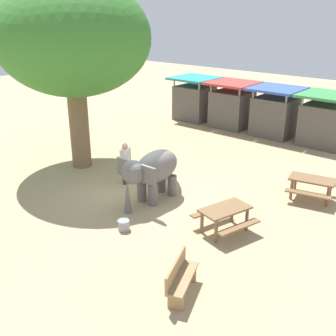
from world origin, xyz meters
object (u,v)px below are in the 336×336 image
(wooden_bench, at_px, (180,277))
(market_stall_green, at_px, (325,123))
(market_stall_teal, at_px, (194,101))
(person_handler, at_px, (126,160))
(market_stall_blue, at_px, (275,114))
(elephant, at_px, (152,170))
(feed_bucket, at_px, (124,225))
(market_stall_red, at_px, (232,107))
(shade_tree_main, at_px, (72,39))
(picnic_table_near, at_px, (225,214))
(picnic_table_far, at_px, (312,184))

(wooden_bench, relative_size, market_stall_green, 0.58)
(market_stall_teal, relative_size, market_stall_green, 1.00)
(person_handler, relative_size, market_stall_blue, 0.64)
(elephant, distance_m, feed_bucket, 2.40)
(person_handler, distance_m, market_stall_red, 9.56)
(shade_tree_main, height_order, wooden_bench, shade_tree_main)
(market_stall_green, distance_m, feed_bucket, 12.11)
(person_handler, height_order, feed_bucket, person_handler)
(picnic_table_near, distance_m, market_stall_blue, 10.67)
(picnic_table_near, bearing_deg, shade_tree_main, -79.92)
(elephant, xyz_separation_m, picnic_table_far, (4.17, 3.64, -0.53))
(wooden_bench, distance_m, picnic_table_near, 3.19)
(shade_tree_main, distance_m, wooden_bench, 10.37)
(person_handler, bearing_deg, market_stall_teal, 117.36)
(elephant, distance_m, shade_tree_main, 6.13)
(elephant, xyz_separation_m, market_stall_blue, (-0.36, 9.89, 0.02))
(picnic_table_near, relative_size, market_stall_green, 0.73)
(market_stall_red, bearing_deg, person_handler, -82.55)
(market_stall_green, bearing_deg, wooden_bench, -83.05)
(picnic_table_near, distance_m, market_stall_teal, 13.29)
(person_handler, height_order, wooden_bench, person_handler)
(elephant, xyz_separation_m, shade_tree_main, (-4.56, 0.57, 4.06))
(elephant, distance_m, market_stall_green, 10.15)
(elephant, bearing_deg, market_stall_green, 167.21)
(feed_bucket, bearing_deg, market_stall_red, 107.08)
(elephant, relative_size, market_stall_red, 0.99)
(elephant, bearing_deg, wooden_bench, 49.53)
(market_stall_teal, distance_m, feed_bucket, 13.55)
(person_handler, xyz_separation_m, feed_bucket, (2.44, -2.50, -0.79))
(feed_bucket, bearing_deg, market_stall_green, 82.75)
(shade_tree_main, height_order, picnic_table_far, shade_tree_main)
(picnic_table_near, bearing_deg, market_stall_blue, -145.40)
(market_stall_green, bearing_deg, person_handler, -112.69)
(person_handler, bearing_deg, wooden_bench, -28.32)
(market_stall_blue, bearing_deg, elephant, -87.92)
(feed_bucket, bearing_deg, market_stall_teal, 117.67)
(person_handler, distance_m, market_stall_teal, 10.22)
(market_stall_red, height_order, feed_bucket, market_stall_red)
(market_stall_green, bearing_deg, market_stall_red, 180.00)
(market_stall_teal, bearing_deg, person_handler, -67.94)
(shade_tree_main, bearing_deg, picnic_table_near, -5.71)
(market_stall_teal, distance_m, market_stall_green, 7.80)
(person_handler, xyz_separation_m, market_stall_teal, (-3.84, 9.47, 0.19))
(market_stall_red, relative_size, feed_bucket, 7.00)
(person_handler, relative_size, market_stall_red, 0.64)
(market_stall_green, bearing_deg, market_stall_blue, 180.00)
(shade_tree_main, xyz_separation_m, market_stall_green, (6.80, 9.32, -4.04))
(market_stall_blue, height_order, market_stall_green, same)
(elephant, relative_size, picnic_table_far, 1.41)
(shade_tree_main, bearing_deg, market_stall_blue, 65.76)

